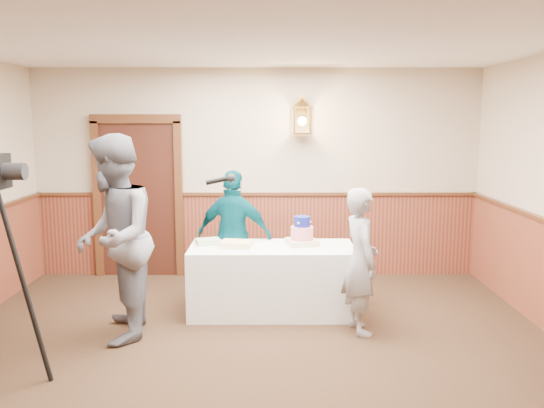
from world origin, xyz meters
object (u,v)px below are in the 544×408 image
at_px(display_table, 272,279).
at_px(tiered_cake, 302,234).
at_px(interviewer, 114,238).
at_px(sheet_cake_green, 208,242).
at_px(sheet_cake_yellow, 236,244).
at_px(assistant_p, 234,236).
at_px(baker, 361,261).

relative_size(display_table, tiered_cake, 4.71).
relative_size(display_table, interviewer, 0.90).
height_order(tiered_cake, sheet_cake_green, tiered_cake).
xyz_separation_m(tiered_cake, sheet_cake_green, (-1.04, 0.02, -0.10)).
relative_size(tiered_cake, interviewer, 0.19).
relative_size(sheet_cake_green, interviewer, 0.13).
relative_size(sheet_cake_yellow, sheet_cake_green, 1.26).
distance_m(interviewer, assistant_p, 1.64).
bearing_deg(display_table, tiered_cake, 12.57).
bearing_deg(interviewer, sheet_cake_green, 128.01).
xyz_separation_m(sheet_cake_yellow, sheet_cake_green, (-0.32, 0.13, -0.00)).
relative_size(display_table, assistant_p, 1.17).
bearing_deg(interviewer, assistant_p, 129.99).
xyz_separation_m(display_table, baker, (0.88, -0.59, 0.36)).
height_order(display_table, tiered_cake, tiered_cake).
height_order(tiered_cake, sheet_cake_yellow, tiered_cake).
bearing_deg(sheet_cake_yellow, tiered_cake, 8.72).
height_order(sheet_cake_green, baker, baker).
relative_size(display_table, baker, 1.22).
height_order(interviewer, baker, interviewer).
bearing_deg(sheet_cake_yellow, assistant_p, 95.75).
relative_size(sheet_cake_green, baker, 0.18).
height_order(sheet_cake_yellow, sheet_cake_green, sheet_cake_yellow).
bearing_deg(display_table, assistant_p, 133.68).
relative_size(tiered_cake, assistant_p, 0.25).
xyz_separation_m(sheet_cake_yellow, interviewer, (-1.13, -0.72, 0.22)).
bearing_deg(baker, sheet_cake_yellow, 55.77).
bearing_deg(display_table, interviewer, -153.51).
bearing_deg(tiered_cake, assistant_p, 153.37).
height_order(sheet_cake_yellow, interviewer, interviewer).
height_order(display_table, sheet_cake_yellow, sheet_cake_yellow).
bearing_deg(display_table, sheet_cake_yellow, -174.63).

